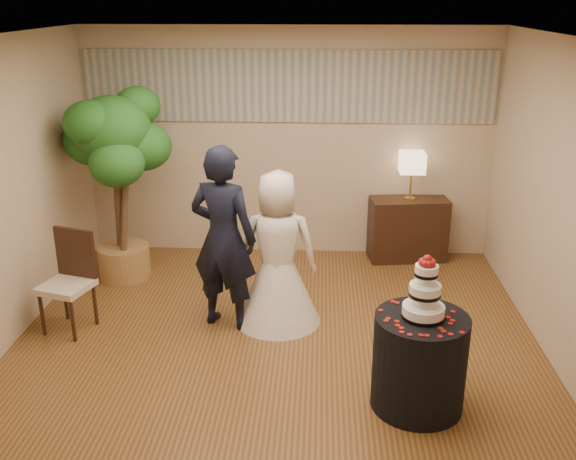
# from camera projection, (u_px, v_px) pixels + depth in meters

# --- Properties ---
(floor) EXTENTS (5.00, 5.00, 0.00)m
(floor) POSITION_uv_depth(u_px,v_px,m) (275.00, 350.00, 6.00)
(floor) COLOR brown
(floor) RESTS_ON ground
(ceiling) EXTENTS (5.00, 5.00, 0.00)m
(ceiling) POSITION_uv_depth(u_px,v_px,m) (273.00, 38.00, 5.03)
(ceiling) COLOR white
(ceiling) RESTS_ON wall_back
(wall_back) EXTENTS (5.00, 0.06, 2.80)m
(wall_back) POSITION_uv_depth(u_px,v_px,m) (289.00, 144.00, 7.86)
(wall_back) COLOR #C0A98E
(wall_back) RESTS_ON ground
(wall_front) EXTENTS (5.00, 0.06, 2.80)m
(wall_front) POSITION_uv_depth(u_px,v_px,m) (238.00, 365.00, 3.17)
(wall_front) COLOR #C0A98E
(wall_front) RESTS_ON ground
(wall_right) EXTENTS (0.06, 5.00, 2.80)m
(wall_right) POSITION_uv_depth(u_px,v_px,m) (570.00, 212.00, 5.40)
(wall_right) COLOR #C0A98E
(wall_right) RESTS_ON ground
(mural_border) EXTENTS (4.90, 0.02, 0.85)m
(mural_border) POSITION_uv_depth(u_px,v_px,m) (289.00, 86.00, 7.60)
(mural_border) COLOR gray
(mural_border) RESTS_ON wall_back
(groom) EXTENTS (0.77, 0.62, 1.84)m
(groom) POSITION_uv_depth(u_px,v_px,m) (223.00, 238.00, 6.17)
(groom) COLOR black
(groom) RESTS_ON floor
(bride) EXTENTS (0.86, 0.86, 1.57)m
(bride) POSITION_uv_depth(u_px,v_px,m) (278.00, 249.00, 6.27)
(bride) COLOR white
(bride) RESTS_ON floor
(cake_table) EXTENTS (0.96, 0.96, 0.79)m
(cake_table) POSITION_uv_depth(u_px,v_px,m) (419.00, 362.00, 5.06)
(cake_table) COLOR black
(cake_table) RESTS_ON floor
(wedding_cake) EXTENTS (0.33, 0.33, 0.52)m
(wedding_cake) POSITION_uv_depth(u_px,v_px,m) (425.00, 287.00, 4.84)
(wedding_cake) COLOR white
(wedding_cake) RESTS_ON cake_table
(console) EXTENTS (0.98, 0.53, 0.78)m
(console) POSITION_uv_depth(u_px,v_px,m) (408.00, 229.00, 7.95)
(console) COLOR black
(console) RESTS_ON floor
(table_lamp) EXTENTS (0.30, 0.30, 0.58)m
(table_lamp) POSITION_uv_depth(u_px,v_px,m) (411.00, 176.00, 7.71)
(table_lamp) COLOR beige
(table_lamp) RESTS_ON console
(ficus_tree) EXTENTS (1.31, 1.31, 2.23)m
(ficus_tree) POSITION_uv_depth(u_px,v_px,m) (117.00, 185.00, 7.17)
(ficus_tree) COLOR #236320
(ficus_tree) RESTS_ON floor
(side_chair) EXTENTS (0.57, 0.59, 1.00)m
(side_chair) POSITION_uv_depth(u_px,v_px,m) (66.00, 284.00, 6.19)
(side_chair) COLOR black
(side_chair) RESTS_ON floor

